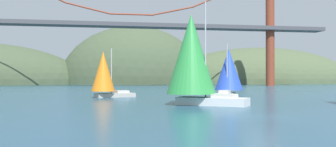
% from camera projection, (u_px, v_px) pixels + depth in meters
% --- Properties ---
extents(ground_plane, '(360.00, 360.00, 0.00)m').
position_uv_depth(ground_plane, '(262.00, 117.00, 28.01)').
color(ground_plane, navy).
extents(headland_center, '(59.02, 44.00, 46.93)m').
position_uv_depth(headland_center, '(134.00, 84.00, 161.55)').
color(headland_center, '#425138').
rests_on(headland_center, ground_plane).
extents(headland_right, '(84.84, 44.00, 30.98)m').
position_uv_depth(headland_right, '(261.00, 84.00, 171.86)').
color(headland_right, '#4C5B3D').
rests_on(headland_right, ground_plane).
extents(suspension_bridge, '(126.55, 6.00, 39.56)m').
position_uv_depth(suspension_bridge, '(131.00, 23.00, 121.50)').
color(suspension_bridge, brown).
rests_on(suspension_bridge, ground_plane).
extents(sailboat_green_sail, '(8.70, 7.83, 10.28)m').
position_uv_depth(sailboat_green_sail, '(192.00, 57.00, 40.06)').
color(sailboat_green_sail, white).
rests_on(sailboat_green_sail, ground_plane).
extents(sailboat_blue_spinnaker, '(5.65, 7.00, 7.30)m').
position_uv_depth(sailboat_blue_spinnaker, '(229.00, 72.00, 54.16)').
color(sailboat_blue_spinnaker, '#B7B2A8').
rests_on(sailboat_blue_spinnaker, ground_plane).
extents(sailboat_orange_sail, '(6.68, 4.69, 6.74)m').
position_uv_depth(sailboat_orange_sail, '(104.00, 74.00, 54.38)').
color(sailboat_orange_sail, '#B7B2A8').
rests_on(sailboat_orange_sail, ground_plane).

